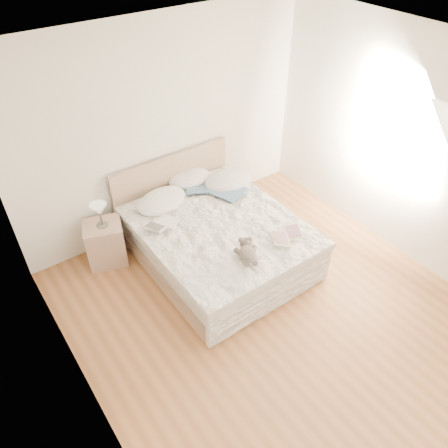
{
  "coord_description": "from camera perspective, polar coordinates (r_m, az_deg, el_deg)",
  "views": [
    {
      "loc": [
        -2.28,
        -2.14,
        3.83
      ],
      "look_at": [
        0.03,
        1.05,
        0.62
      ],
      "focal_mm": 35.0,
      "sensor_mm": 36.0,
      "label": 1
    }
  ],
  "objects": [
    {
      "name": "pillow_right",
      "position": [
        5.78,
        0.58,
        5.68
      ],
      "size": [
        0.7,
        0.54,
        0.19
      ],
      "primitive_type": "ellipsoid",
      "rotation": [
        0.0,
        0.0,
        -0.13
      ],
      "color": "silver",
      "rests_on": "bed"
    },
    {
      "name": "ceiling",
      "position": [
        3.32,
        10.85,
        18.66
      ],
      "size": [
        4.0,
        4.5,
        0.0
      ],
      "primitive_type": "cube",
      "color": "white",
      "rests_on": "ground"
    },
    {
      "name": "pillow_middle",
      "position": [
        5.85,
        -4.54,
        5.99
      ],
      "size": [
        0.62,
        0.45,
        0.18
      ],
      "primitive_type": "ellipsoid",
      "rotation": [
        0.0,
        0.0,
        -0.06
      ],
      "color": "white",
      "rests_on": "bed"
    },
    {
      "name": "wall_back",
      "position": [
        5.53,
        -7.7,
        12.21
      ],
      "size": [
        4.0,
        0.02,
        2.7
      ],
      "primitive_type": "cube",
      "color": "silver",
      "rests_on": "ground"
    },
    {
      "name": "blouse",
      "position": [
        5.64,
        0.03,
        4.62
      ],
      "size": [
        0.75,
        0.77,
        0.02
      ],
      "primitive_type": null,
      "rotation": [
        0.0,
        0.0,
        0.31
      ],
      "color": "#34506F",
      "rests_on": "bed"
    },
    {
      "name": "bed",
      "position": [
        5.36,
        -1.13,
        -1.93
      ],
      "size": [
        1.72,
        2.14,
        1.0
      ],
      "color": "#A18469",
      "rests_on": "floor"
    },
    {
      "name": "pillow_left",
      "position": [
        5.46,
        -8.13,
        3.02
      ],
      "size": [
        0.77,
        0.62,
        0.2
      ],
      "primitive_type": "ellipsoid",
      "rotation": [
        0.0,
        0.0,
        0.25
      ],
      "color": "white",
      "rests_on": "bed"
    },
    {
      "name": "window",
      "position": [
        5.46,
        22.19,
        10.39
      ],
      "size": [
        0.02,
        1.3,
        1.1
      ],
      "primitive_type": "cube",
      "color": "white",
      "rests_on": "wall_right"
    },
    {
      "name": "wall_right",
      "position": [
        5.39,
        24.52,
        8.08
      ],
      "size": [
        0.02,
        4.5,
        2.7
      ],
      "primitive_type": "cube",
      "color": "silver",
      "rests_on": "ground"
    },
    {
      "name": "floor",
      "position": [
        4.94,
        7.04,
        -12.01
      ],
      "size": [
        4.0,
        4.5,
        0.0
      ],
      "primitive_type": "cube",
      "color": "brown",
      "rests_on": "ground"
    },
    {
      "name": "childrens_book",
      "position": [
        4.96,
        8.23,
        -1.48
      ],
      "size": [
        0.47,
        0.42,
        0.03
      ],
      "primitive_type": "cube",
      "rotation": [
        0.0,
        0.0,
        -0.53
      ],
      "color": "beige",
      "rests_on": "bed"
    },
    {
      "name": "nightstand",
      "position": [
        5.53,
        -15.2,
        -2.4
      ],
      "size": [
        0.56,
        0.53,
        0.56
      ],
      "primitive_type": "cube",
      "rotation": [
        0.0,
        0.0,
        -0.34
      ],
      "color": "tan",
      "rests_on": "floor"
    },
    {
      "name": "photo_book",
      "position": [
        5.11,
        -8.18,
        -0.08
      ],
      "size": [
        0.42,
        0.37,
        0.03
      ],
      "primitive_type": "cube",
      "rotation": [
        0.0,
        0.0,
        0.47
      ],
      "color": "white",
      "rests_on": "bed"
    },
    {
      "name": "teddy_bear",
      "position": [
        4.61,
        3.08,
        -4.46
      ],
      "size": [
        0.33,
        0.37,
        0.17
      ],
      "primitive_type": null,
      "rotation": [
        0.0,
        0.0,
        -0.41
      ],
      "color": "brown",
      "rests_on": "bed"
    },
    {
      "name": "wall_left",
      "position": [
        3.29,
        -18.7,
        -12.7
      ],
      "size": [
        0.02,
        4.5,
        2.7
      ],
      "primitive_type": "cube",
      "color": "silver",
      "rests_on": "ground"
    },
    {
      "name": "table_lamp",
      "position": [
        5.22,
        -15.99,
        1.68
      ],
      "size": [
        0.25,
        0.25,
        0.31
      ],
      "color": "#514D46",
      "rests_on": "nightstand"
    }
  ]
}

